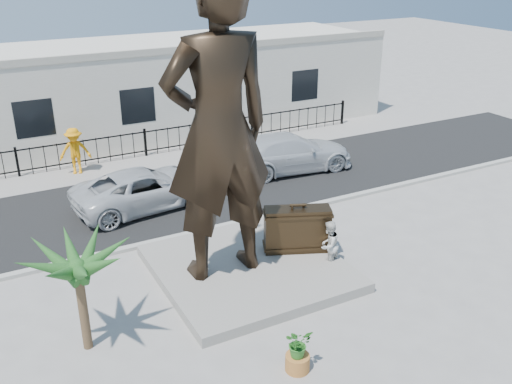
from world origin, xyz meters
TOP-DOWN VIEW (x-y plane):
  - ground at (0.00, 0.00)m, footprint 100.00×100.00m
  - street at (0.00, 8.00)m, footprint 40.00×7.00m
  - curb at (0.00, 4.50)m, footprint 40.00×0.25m
  - far_sidewalk at (0.00, 12.00)m, footprint 40.00×2.50m
  - plinth at (-0.50, 1.50)m, footprint 5.20×5.20m
  - fence at (0.00, 12.80)m, footprint 22.00×0.10m
  - building at (0.00, 17.00)m, footprint 28.00×7.00m
  - statue at (-1.33, 1.60)m, footprint 3.05×2.00m
  - suitcase at (1.18, 1.57)m, footprint 2.07×1.35m
  - tourist at (1.72, 0.65)m, footprint 0.91×0.83m
  - car_white at (-1.75, 7.40)m, footprint 5.48×3.02m
  - car_silver at (4.86, 8.15)m, footprint 5.73×2.79m
  - worker at (-3.26, 12.03)m, footprint 1.42×1.02m
  - palm_tree at (-5.49, 0.27)m, footprint 1.80×1.80m
  - planter at (-1.47, -2.77)m, footprint 0.56×0.56m
  - shrub at (-1.47, -2.77)m, footprint 0.68×0.62m

SIDE VIEW (x-z plane):
  - ground at x=0.00m, z-range 0.00..0.00m
  - palm_tree at x=-5.49m, z-range -1.60..1.60m
  - street at x=0.00m, z-range 0.00..0.01m
  - far_sidewalk at x=0.00m, z-range 0.00..0.02m
  - curb at x=0.00m, z-range 0.00..0.12m
  - plinth at x=-0.50m, z-range 0.00..0.30m
  - planter at x=-1.47m, z-range 0.00..0.40m
  - fence at x=0.00m, z-range 0.00..1.20m
  - shrub at x=-1.47m, z-range 0.40..1.07m
  - car_white at x=-1.75m, z-range 0.01..1.46m
  - tourist at x=1.72m, z-range 0.00..1.51m
  - car_silver at x=4.86m, z-range 0.01..1.62m
  - suitcase at x=1.18m, z-range 0.30..1.69m
  - worker at x=-3.26m, z-range 0.02..2.00m
  - building at x=0.00m, z-range 0.00..4.40m
  - statue at x=-1.33m, z-range 0.30..8.65m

